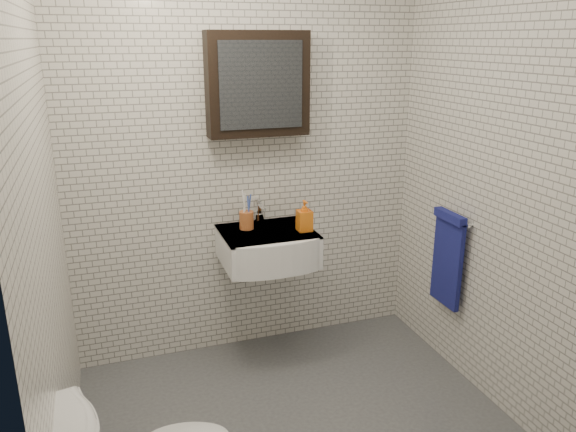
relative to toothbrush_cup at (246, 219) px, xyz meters
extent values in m
cube|color=#45484C|center=(0.06, -0.85, -0.91)|extent=(2.20, 2.00, 0.01)
cube|color=silver|center=(0.06, 0.15, 0.34)|extent=(2.20, 0.02, 2.50)
cube|color=silver|center=(0.06, -1.85, 0.34)|extent=(2.20, 0.02, 2.50)
cube|color=silver|center=(-1.04, -0.85, 0.34)|extent=(0.02, 2.00, 2.50)
cube|color=silver|center=(1.16, -0.85, 0.34)|extent=(0.02, 2.00, 2.50)
cube|color=white|center=(0.11, -0.08, -0.16)|extent=(0.55, 0.45, 0.20)
cylinder|color=silver|center=(0.11, -0.06, -0.07)|extent=(0.31, 0.31, 0.02)
cylinder|color=silver|center=(0.11, -0.06, -0.06)|extent=(0.04, 0.04, 0.01)
cube|color=white|center=(0.11, -0.08, -0.07)|extent=(0.55, 0.45, 0.01)
cylinder|color=silver|center=(0.11, 0.09, -0.03)|extent=(0.06, 0.06, 0.06)
cylinder|color=silver|center=(0.11, 0.09, 0.03)|extent=(0.03, 0.03, 0.08)
cylinder|color=silver|center=(0.11, 0.03, 0.06)|extent=(0.02, 0.12, 0.02)
cube|color=silver|center=(0.11, 0.12, 0.08)|extent=(0.02, 0.09, 0.01)
cube|color=black|center=(0.11, 0.08, 0.79)|extent=(0.60, 0.14, 0.60)
cube|color=#3F444C|center=(0.11, 0.00, 0.79)|extent=(0.49, 0.01, 0.49)
cylinder|color=silver|center=(1.12, -0.50, 0.04)|extent=(0.02, 0.30, 0.02)
cylinder|color=silver|center=(1.14, -0.38, 0.04)|extent=(0.04, 0.02, 0.02)
cylinder|color=silver|center=(1.14, -0.63, 0.04)|extent=(0.04, 0.02, 0.02)
cube|color=navy|center=(1.10, -0.50, -0.23)|extent=(0.03, 0.26, 0.54)
cube|color=navy|center=(1.09, -0.50, 0.05)|extent=(0.05, 0.26, 0.05)
cylinder|color=#AA582A|center=(0.00, 0.00, -0.01)|extent=(0.09, 0.09, 0.11)
cylinder|color=white|center=(-0.02, -0.01, 0.06)|extent=(0.02, 0.03, 0.21)
cylinder|color=#3A57B9|center=(0.01, -0.01, 0.05)|extent=(0.02, 0.02, 0.18)
cylinder|color=white|center=(-0.01, 0.02, 0.07)|extent=(0.02, 0.04, 0.22)
cylinder|color=#3A57B9|center=(0.02, 0.01, 0.06)|extent=(0.03, 0.04, 0.19)
imported|color=#F54E19|center=(0.32, -0.15, 0.03)|extent=(0.08, 0.09, 0.19)
camera|label=1|loc=(-0.81, -3.13, 1.04)|focal=35.00mm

